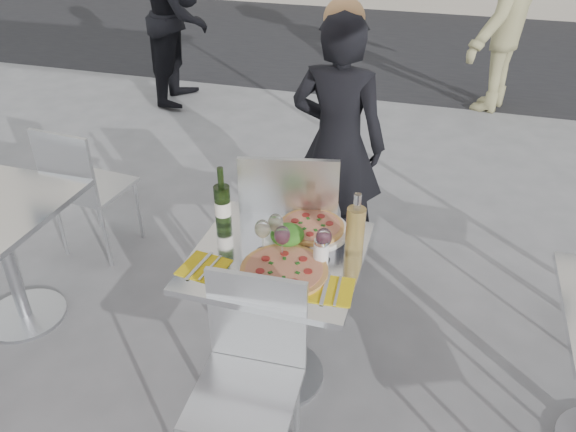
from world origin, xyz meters
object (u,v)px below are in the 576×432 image
(salad_plate, at_px, (287,236))
(wineglass_white_a, at_px, (262,230))
(woman_diner, at_px, (338,144))
(carafe, at_px, (355,230))
(napkin_left, at_px, (204,267))
(pizza_far, at_px, (312,228))
(side_table_left, at_px, (1,238))
(sugar_shaker, at_px, (321,251))
(wineglass_white_b, at_px, (276,224))
(wine_bottle, at_px, (222,203))
(wineglass_red_a, at_px, (282,236))
(side_chair_lfar, at_px, (82,182))
(pizza_near, at_px, (284,270))
(main_table, at_px, (278,291))
(chair_near, at_px, (250,365))
(chair_far, at_px, (290,223))
(pedestrian_a, at_px, (179,15))
(wineglass_red_b, at_px, (324,238))
(pedestrian_b, at_px, (502,13))

(salad_plate, bearing_deg, wineglass_white_a, -133.40)
(woman_diner, distance_m, carafe, 1.05)
(napkin_left, bearing_deg, pizza_far, 54.86)
(side_table_left, height_order, wineglass_white_a, wineglass_white_a)
(sugar_shaker, distance_m, wineglass_white_b, 0.23)
(wine_bottle, xyz_separation_m, wineglass_red_a, (0.34, -0.17, -0.00))
(side_chair_lfar, bearing_deg, wineglass_red_a, 160.63)
(wine_bottle, xyz_separation_m, wineglass_white_a, (0.24, -0.15, -0.00))
(pizza_near, relative_size, napkin_left, 1.81)
(pizza_near, distance_m, wineglass_white_a, 0.20)
(main_table, distance_m, wineglass_red_a, 0.32)
(pizza_far, height_order, wineglass_white_a, wineglass_white_a)
(pizza_near, bearing_deg, napkin_left, -168.98)
(wine_bottle, bearing_deg, pizza_far, 9.49)
(chair_near, height_order, pizza_far, chair_near)
(chair_far, distance_m, wineglass_white_b, 0.47)
(wineglass_white_a, bearing_deg, pedestrian_a, 120.91)
(main_table, relative_size, pizza_far, 2.23)
(chair_near, xyz_separation_m, sugar_shaker, (0.17, 0.43, 0.28))
(side_table_left, bearing_deg, wine_bottle, 7.07)
(pizza_far, bearing_deg, salad_plate, -121.00)
(woman_diner, height_order, salad_plate, woman_diner)
(pizza_far, xyz_separation_m, wineglass_red_b, (0.10, -0.20, 0.09))
(wineglass_white_b, bearing_deg, chair_near, -84.35)
(salad_plate, relative_size, wineglass_red_b, 1.40)
(pedestrian_b, distance_m, sugar_shaker, 4.21)
(chair_far, relative_size, wine_bottle, 3.51)
(side_table_left, distance_m, side_chair_lfar, 0.66)
(main_table, height_order, chair_near, chair_near)
(chair_near, relative_size, pizza_near, 2.42)
(chair_far, height_order, wineglass_red_a, chair_far)
(wine_bottle, height_order, wineglass_red_b, wine_bottle)
(main_table, distance_m, side_table_left, 1.50)
(chair_near, xyz_separation_m, carafe, (0.29, 0.53, 0.35))
(chair_near, bearing_deg, wineglass_red_a, 86.44)
(wineglass_red_a, bearing_deg, salad_plate, 95.57)
(side_chair_lfar, relative_size, napkin_left, 4.44)
(side_table_left, relative_size, woman_diner, 0.48)
(wineglass_white_a, relative_size, wineglass_white_b, 1.00)
(side_table_left, xyz_separation_m, pizza_near, (1.56, -0.12, 0.22))
(main_table, xyz_separation_m, carafe, (0.31, 0.10, 0.33))
(pedestrian_b, xyz_separation_m, wine_bottle, (-1.29, -3.99, -0.09))
(carafe, bearing_deg, main_table, -162.32)
(wine_bottle, distance_m, wineglass_white_a, 0.28)
(main_table, bearing_deg, chair_far, 99.88)
(napkin_left, bearing_deg, pedestrian_a, 124.24)
(carafe, bearing_deg, napkin_left, -154.03)
(chair_far, bearing_deg, chair_near, 84.06)
(woman_diner, relative_size, wineglass_red_a, 9.85)
(chair_near, relative_size, side_chair_lfar, 0.98)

